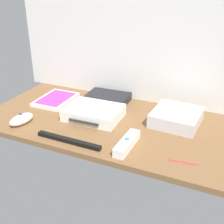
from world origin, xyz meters
TOP-DOWN VIEW (x-y plane):
  - ground_plane at (0.00, 0.00)cm, footprint 100.00×48.00cm
  - back_wall at (0.00, 24.60)cm, footprint 110.00×1.20cm
  - game_console at (-7.76, -0.51)cm, footprint 21.54×17.06cm
  - mini_computer at (22.55, 8.48)cm, footprint 17.90×17.90cm
  - game_case at (-30.52, 7.48)cm, footprint 13.90×19.22cm
  - network_router at (-9.45, 16.48)cm, footprint 18.51×12.96cm
  - remote_wand at (11.96, -14.57)cm, footprint 3.85×14.86cm
  - remote_nunchuk at (-29.84, -15.96)cm, footprint 6.78×10.79cm
  - remote_classic_pad at (-7.06, -1.40)cm, footprint 14.83×8.80cm
  - sensor_bar at (-7.00, -19.78)cm, footprint 24.02×2.04cm
  - stylus_pen at (30.58, -15.40)cm, footprint 9.02×1.74cm

SIDE VIEW (x-z plane):
  - ground_plane at x=0.00cm, z-range -2.00..0.00cm
  - stylus_pen at x=30.58cm, z-range 0.00..0.70cm
  - sensor_bar at x=-7.00cm, z-range 0.00..1.40cm
  - game_case at x=-30.52cm, z-range -0.02..1.54cm
  - remote_wand at x=11.96cm, z-range -0.19..3.21cm
  - network_router at x=-9.45cm, z-range 0.00..3.40cm
  - remote_nunchuk at x=-29.84cm, z-range -0.51..4.59cm
  - game_console at x=-7.76cm, z-range 0.00..4.40cm
  - mini_computer at x=22.55cm, z-range -0.01..5.29cm
  - remote_classic_pad at x=-7.06cm, z-range 4.21..6.61cm
  - back_wall at x=0.00cm, z-range 0.00..64.00cm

